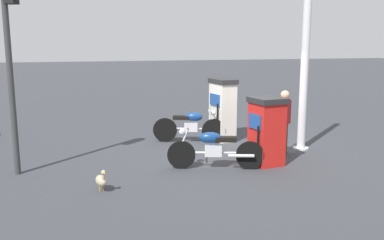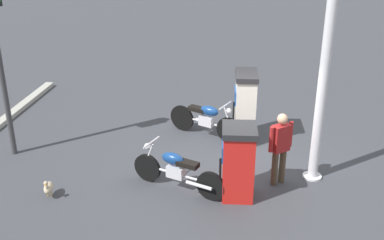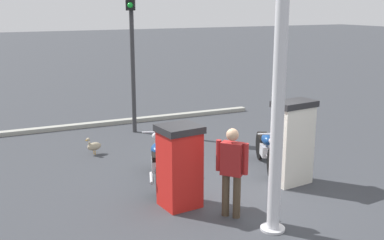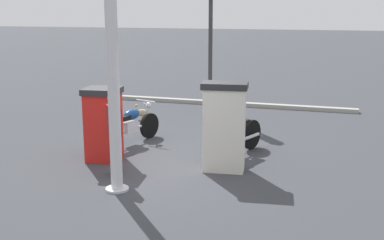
{
  "view_description": "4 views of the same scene",
  "coord_description": "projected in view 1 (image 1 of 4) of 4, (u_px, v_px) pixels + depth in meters",
  "views": [
    {
      "loc": [
        4.31,
        9.06,
        2.61
      ],
      "look_at": [
        1.46,
        0.58,
        0.97
      ],
      "focal_mm": 38.25,
      "sensor_mm": 36.0,
      "label": 1
    },
    {
      "loc": [
        -0.4,
        9.62,
        5.46
      ],
      "look_at": [
        1.08,
        -0.29,
        0.88
      ],
      "focal_mm": 46.49,
      "sensor_mm": 36.0,
      "label": 2
    },
    {
      "loc": [
        -7.24,
        4.6,
        3.54
      ],
      "look_at": [
        1.67,
        0.14,
        1.1
      ],
      "focal_mm": 44.15,
      "sensor_mm": 36.0,
      "label": 3
    },
    {
      "loc": [
        -8.93,
        -3.03,
        3.08
      ],
      "look_at": [
        1.18,
        -0.28,
        0.66
      ],
      "focal_mm": 46.06,
      "sensor_mm": 36.0,
      "label": 4
    }
  ],
  "objects": [
    {
      "name": "fuel_pump_far",
      "position": [
        266.0,
        131.0,
        8.98
      ],
      "size": [
        0.71,
        0.76,
        1.5
      ],
      "color": "red",
      "rests_on": "ground"
    },
    {
      "name": "motorcycle_near_pump",
      "position": [
        190.0,
        125.0,
        11.09
      ],
      "size": [
        1.85,
        0.93,
        0.97
      ],
      "color": "black",
      "rests_on": "ground"
    },
    {
      "name": "fuel_pump_near",
      "position": [
        223.0,
        109.0,
        11.29
      ],
      "size": [
        0.59,
        0.89,
        1.71
      ],
      "color": "silver",
      "rests_on": "ground"
    },
    {
      "name": "canopy_support_pole",
      "position": [
        305.0,
        67.0,
        10.1
      ],
      "size": [
        0.4,
        0.4,
        4.32
      ],
      "color": "silver",
      "rests_on": "ground"
    },
    {
      "name": "motorcycle_far_pump",
      "position": [
        214.0,
        149.0,
        8.71
      ],
      "size": [
        1.97,
        0.91,
        0.94
      ],
      "color": "black",
      "rests_on": "ground"
    },
    {
      "name": "roadside_traffic_light",
      "position": [
        11.0,
        36.0,
        7.92
      ],
      "size": [
        0.4,
        0.3,
        4.11
      ],
      "color": "#38383A",
      "rests_on": "ground"
    },
    {
      "name": "ground_plane",
      "position": [
        240.0,
        151.0,
        10.27
      ],
      "size": [
        120.0,
        120.0,
        0.0
      ],
      "primitive_type": "plane",
      "color": "#383A3F"
    },
    {
      "name": "wandering_duck",
      "position": [
        101.0,
        180.0,
        7.39
      ],
      "size": [
        0.25,
        0.44,
        0.44
      ],
      "color": "tan",
      "rests_on": "ground"
    },
    {
      "name": "attendant_person",
      "position": [
        284.0,
        119.0,
        9.76
      ],
      "size": [
        0.5,
        0.43,
        1.56
      ],
      "color": "#473828",
      "rests_on": "ground"
    }
  ]
}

